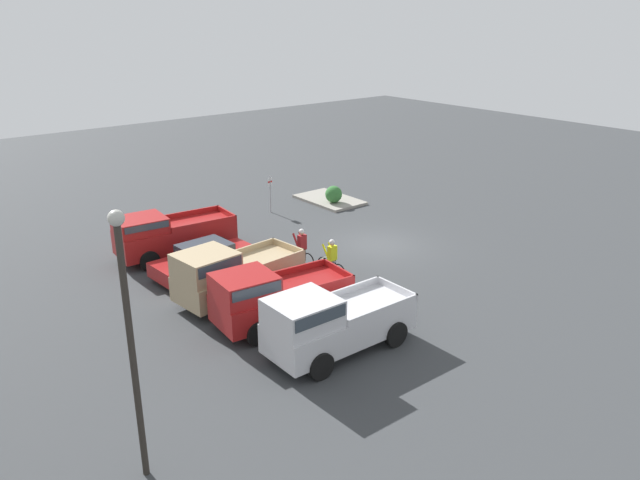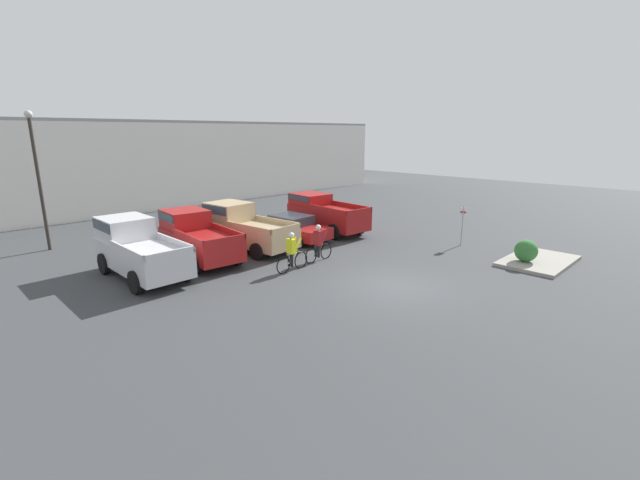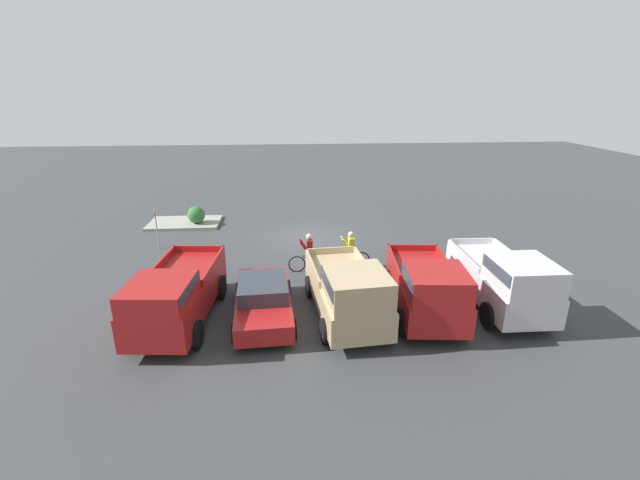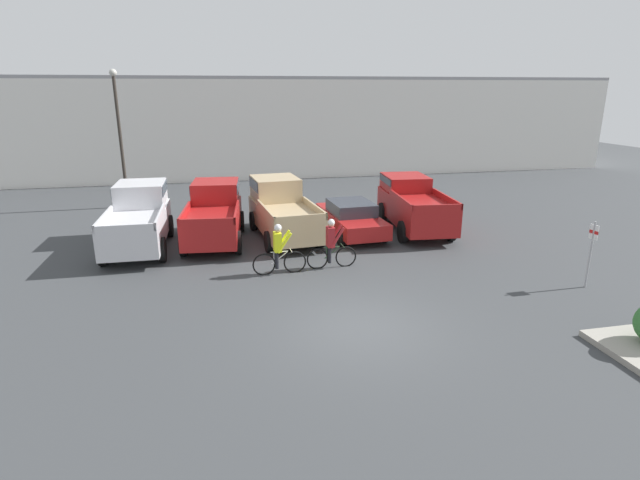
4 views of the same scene
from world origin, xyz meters
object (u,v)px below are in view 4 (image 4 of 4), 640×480
fire_lane_sign (591,248)px  lamppost (119,129)px  pickup_truck_3 (413,203)px  pickup_truck_1 (214,212)px  cyclist_1 (279,249)px  sedan_0 (351,218)px  cyclist_0 (331,244)px  pickup_truck_2 (281,208)px  pickup_truck_0 (139,216)px

fire_lane_sign → lamppost: bearing=136.9°
pickup_truck_3 → fire_lane_sign: bearing=-70.4°
pickup_truck_1 → cyclist_1: 4.87m
pickup_truck_3 → lamppost: size_ratio=0.80×
sedan_0 → cyclist_1: bearing=-131.6°
sedan_0 → lamppost: (-9.91, 7.23, 3.26)m
fire_lane_sign → cyclist_0: bearing=155.1°
pickup_truck_2 → cyclist_0: size_ratio=3.06×
fire_lane_sign → lamppost: size_ratio=0.31×
cyclist_1 → lamppost: (-6.34, 11.26, 3.13)m
sedan_0 → fire_lane_sign: fire_lane_sign is taller
cyclist_0 → sedan_0: bearing=65.3°
pickup_truck_3 → cyclist_1: size_ratio=3.04×
pickup_truck_1 → sedan_0: pickup_truck_1 is taller
cyclist_1 → fire_lane_sign: 9.61m
pickup_truck_0 → pickup_truck_1: pickup_truck_0 is taller
pickup_truck_1 → cyclist_0: (3.80, -4.23, -0.30)m
pickup_truck_3 → pickup_truck_1: bearing=179.2°
lamppost → pickup_truck_2: bearing=-43.6°
pickup_truck_2 → pickup_truck_0: bearing=-176.0°
pickup_truck_0 → fire_lane_sign: pickup_truck_0 is taller
pickup_truck_1 → lamppost: bearing=122.5°
cyclist_0 → lamppost: (-8.15, 11.06, 3.12)m
pickup_truck_0 → cyclist_0: pickup_truck_0 is taller
pickup_truck_2 → sedan_0: (2.85, -0.50, -0.45)m
pickup_truck_1 → fire_lane_sign: bearing=-34.5°
pickup_truck_0 → pickup_truck_2: pickup_truck_0 is taller
pickup_truck_0 → pickup_truck_2: bearing=4.0°
pickup_truck_3 → pickup_truck_2: bearing=177.8°
pickup_truck_1 → pickup_truck_3: pickup_truck_1 is taller
pickup_truck_2 → cyclist_1: (-0.73, -4.53, -0.32)m
pickup_truck_2 → pickup_truck_3: (5.68, -0.22, -0.02)m
lamppost → cyclist_1: bearing=-60.6°
pickup_truck_2 → fire_lane_sign: 11.34m
pickup_truck_0 → pickup_truck_2: size_ratio=0.98×
pickup_truck_3 → cyclist_1: bearing=-146.1°
sedan_0 → fire_lane_sign: size_ratio=2.22×
lamppost → pickup_truck_3: bearing=-28.6°
pickup_truck_0 → pickup_truck_1: bearing=5.9°
pickup_truck_0 → pickup_truck_3: 11.23m
cyclist_0 → cyclist_1: 1.83m
fire_lane_sign → lamppost: 21.27m
sedan_0 → cyclist_1: (-3.57, -4.03, 0.13)m
pickup_truck_0 → pickup_truck_3: bearing=0.9°
pickup_truck_2 → cyclist_0: pickup_truck_2 is taller
pickup_truck_0 → fire_lane_sign: (13.88, -7.30, 0.08)m
cyclist_0 → fire_lane_sign: bearing=-24.9°
pickup_truck_3 → lamppost: bearing=151.4°
pickup_truck_1 → sedan_0: bearing=-4.2°
cyclist_0 → cyclist_1: size_ratio=0.98×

